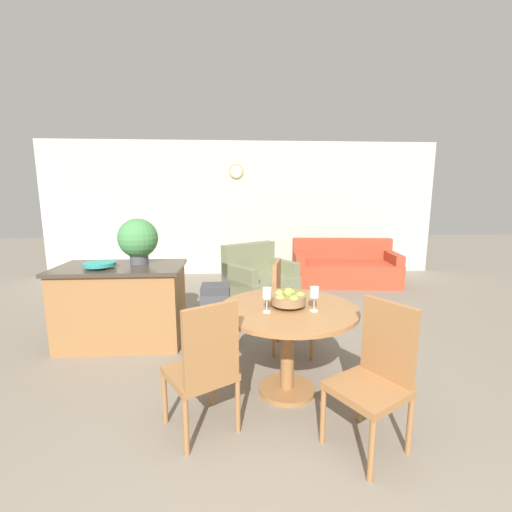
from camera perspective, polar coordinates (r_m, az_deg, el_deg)
name	(u,v)px	position (r m, az deg, el deg)	size (l,w,h in m)	color
wall_back	(243,209)	(7.11, -2.25, 7.86)	(8.00, 0.09, 2.70)	beige
dining_table	(288,327)	(2.87, 5.32, -11.66)	(1.13, 1.13, 0.75)	#9E6B3D
dining_chair_near_left	(204,365)	(2.44, -8.58, -17.48)	(0.58, 0.58, 0.96)	#9E6B3D
dining_chair_near_right	(376,372)	(2.46, 19.39, -17.71)	(0.58, 0.58, 0.96)	#9E6B3D
dining_chair_far_side	(287,303)	(3.64, 5.16, -7.88)	(0.51, 0.51, 0.96)	#9E6B3D
fruit_bowl	(288,298)	(2.79, 5.42, -7.06)	(0.28, 0.28, 0.16)	olive
wine_glass_left	(267,294)	(2.64, 1.82, -6.40)	(0.07, 0.07, 0.20)	silver
wine_glass_right	(314,293)	(2.70, 9.71, -6.15)	(0.07, 0.07, 0.20)	silver
kitchen_island	(123,304)	(4.10, -21.35, -7.53)	(1.34, 0.76, 0.88)	#9E6B3D
teal_bowl	(100,264)	(3.95, -24.62, -1.26)	(0.32, 0.32, 0.06)	teal
potted_plant	(138,239)	(4.01, -19.06, 2.66)	(0.43, 0.43, 0.50)	#4C4C51
trash_bin	(216,314)	(3.92, -6.71, -9.52)	(0.32, 0.31, 0.66)	#47474C
couch	(344,269)	(6.59, 14.47, -2.04)	(1.95, 1.06, 0.81)	#B24228
armchair	(259,283)	(5.32, 0.50, -4.45)	(1.23, 1.19, 0.88)	#7A7F5B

